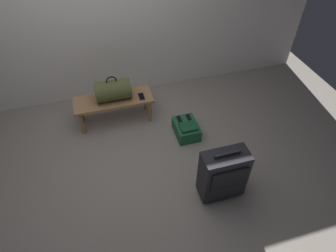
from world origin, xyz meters
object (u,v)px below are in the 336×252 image
(bench, at_px, (114,102))
(cell_phone, at_px, (141,96))
(backpack_green, at_px, (186,129))
(suitcase_upright_charcoal, at_px, (223,174))
(duffel_bag_olive, at_px, (113,90))

(bench, xyz_separation_m, cell_phone, (0.36, -0.06, 0.06))
(backpack_green, bearing_deg, cell_phone, 136.55)
(bench, height_order, cell_phone, cell_phone)
(cell_phone, xyz_separation_m, backpack_green, (0.47, -0.45, -0.29))
(suitcase_upright_charcoal, bearing_deg, backpack_green, 93.61)
(duffel_bag_olive, bearing_deg, cell_phone, -9.47)
(duffel_bag_olive, xyz_separation_m, cell_phone, (0.34, -0.06, -0.13))
(duffel_bag_olive, height_order, cell_phone, duffel_bag_olive)
(duffel_bag_olive, distance_m, cell_phone, 0.37)
(bench, xyz_separation_m, backpack_green, (0.83, -0.51, -0.23))
(cell_phone, relative_size, suitcase_upright_charcoal, 0.22)
(bench, distance_m, backpack_green, 1.00)
(bench, xyz_separation_m, duffel_bag_olive, (0.02, 0.00, 0.19))
(duffel_bag_olive, relative_size, backpack_green, 1.16)
(bench, relative_size, cell_phone, 6.94)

